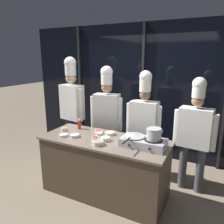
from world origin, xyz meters
name	(u,v)px	position (x,y,z in m)	size (l,w,h in m)	color
ground_plane	(105,192)	(0.00, 0.00, 0.00)	(24.00, 24.00, 0.00)	#7F705B
window_wall_back	(143,92)	(0.00, 1.66, 1.35)	(5.41, 0.09, 2.70)	black
demo_counter	(105,167)	(0.00, 0.00, 0.44)	(1.89, 0.77, 0.89)	#4C3D2D
portable_stove	(143,142)	(0.60, -0.01, 0.95)	(0.59, 0.32, 0.13)	#B2B5BA
frying_pan	(134,135)	(0.46, -0.01, 1.03)	(0.30, 0.52, 0.04)	#ADAFB5
stock_pot	(154,134)	(0.73, -0.01, 1.09)	(0.22, 0.19, 0.15)	#B7BABF
squeeze_bottle_chili	(79,124)	(-0.59, 0.22, 0.98)	(0.06, 0.06, 0.19)	red
prep_bowl_mushrooms	(98,143)	(0.03, -0.23, 0.92)	(0.15, 0.15, 0.06)	white
prep_bowl_chicken	(63,135)	(-0.60, -0.18, 0.91)	(0.13, 0.13, 0.03)	white
prep_bowl_bell_pepper	(98,131)	(-0.21, 0.19, 0.92)	(0.10, 0.10, 0.06)	white
prep_bowl_chili_flakes	(95,138)	(-0.10, -0.09, 0.91)	(0.10, 0.10, 0.05)	white
prep_bowl_noodles	(105,139)	(0.04, -0.05, 0.92)	(0.14, 0.14, 0.05)	white
prep_bowl_bean_sprouts	(99,134)	(-0.14, 0.10, 0.91)	(0.11, 0.11, 0.05)	white
prep_bowl_onion	(75,135)	(-0.44, -0.12, 0.91)	(0.14, 0.14, 0.04)	white
prep_bowl_ginger	(110,133)	(-0.01, 0.21, 0.91)	(0.16, 0.16, 0.04)	white
prep_bowl_carrots	(64,129)	(-0.75, 0.02, 0.92)	(0.09, 0.09, 0.05)	white
chef_head	(72,102)	(-1.15, 0.78, 1.19)	(0.60, 0.31, 2.05)	#2D3856
chef_sous	(107,112)	(-0.34, 0.72, 1.09)	(0.58, 0.30, 1.90)	#2D3856
chef_line	(144,120)	(0.35, 0.73, 1.03)	(0.59, 0.24, 1.84)	#4C4C51
chef_pastry	(195,130)	(1.16, 0.70, 0.99)	(0.62, 0.29, 1.77)	#4C4C51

